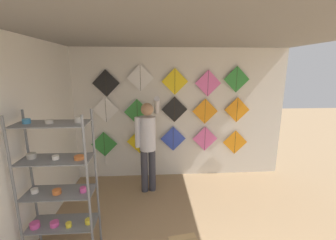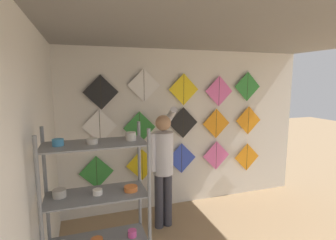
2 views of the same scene
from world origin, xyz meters
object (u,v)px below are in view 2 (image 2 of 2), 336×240
(kite_5, at_px, (100,126))
(kite_0, at_px, (97,175))
(kite_13, at_px, (219,91))
(shelf_rack, at_px, (97,224))
(kite_4, at_px, (247,157))
(kite_6, at_px, (140,128))
(kite_8, at_px, (216,123))
(shopkeeper, at_px, (163,161))
(kite_9, at_px, (248,120))
(kite_11, at_px, (144,85))
(kite_1, at_px, (142,165))
(kite_7, at_px, (183,123))
(kite_10, at_px, (101,92))
(kite_14, at_px, (247,87))
(kite_3, at_px, (216,156))
(kite_12, at_px, (184,89))
(kite_2, at_px, (182,158))

(kite_5, bearing_deg, kite_0, -179.27)
(kite_13, bearing_deg, shelf_rack, -138.14)
(kite_4, height_order, kite_6, kite_6)
(kite_8, distance_m, kite_13, 0.60)
(kite_4, relative_size, kite_6, 1.00)
(shopkeeper, distance_m, kite_9, 2.06)
(kite_8, height_order, kite_11, kite_11)
(kite_1, height_order, kite_7, kite_7)
(kite_10, bearing_deg, shelf_rack, -96.23)
(kite_7, height_order, kite_11, kite_11)
(kite_9, relative_size, kite_11, 1.00)
(kite_9, distance_m, kite_11, 2.18)
(shelf_rack, bearing_deg, kite_14, 35.42)
(kite_0, relative_size, kite_7, 1.38)
(kite_3, xyz_separation_m, kite_5, (-2.12, 0.00, 0.68))
(kite_0, bearing_deg, kite_9, 0.02)
(kite_0, bearing_deg, kite_7, 0.04)
(shelf_rack, bearing_deg, kite_3, 42.11)
(shopkeeper, height_order, kite_7, shopkeeper)
(kite_5, relative_size, kite_9, 1.00)
(kite_12, bearing_deg, kite_14, 0.00)
(kite_10, distance_m, kite_14, 2.71)
(kite_2, relative_size, kite_5, 1.00)
(shelf_rack, bearing_deg, kite_13, 41.86)
(kite_8, bearing_deg, shopkeeper, -154.39)
(kite_3, distance_m, kite_10, 2.42)
(kite_1, xyz_separation_m, kite_11, (0.05, 0.00, 1.36))
(kite_0, relative_size, kite_12, 1.38)
(kite_0, xyz_separation_m, kite_13, (2.22, 0.00, 1.33))
(kite_3, relative_size, kite_4, 1.00)
(shopkeeper, bearing_deg, kite_13, 15.32)
(kite_3, height_order, kite_12, kite_12)
(shelf_rack, bearing_deg, kite_9, 34.91)
(shelf_rack, relative_size, kite_11, 3.42)
(shopkeeper, xyz_separation_m, kite_0, (-0.95, 0.59, -0.31))
(kite_10, bearing_deg, kite_12, 0.00)
(shelf_rack, height_order, kite_11, kite_11)
(kite_6, height_order, kite_14, kite_14)
(kite_4, relative_size, kite_10, 1.00)
(kite_5, xyz_separation_m, kite_14, (2.75, 0.00, 0.61))
(kite_2, relative_size, kite_8, 1.00)
(kite_4, xyz_separation_m, kite_10, (-2.77, 0.00, 1.32))
(kite_7, xyz_separation_m, kite_11, (-0.70, 0.00, 0.66))
(shopkeeper, bearing_deg, kite_12, 36.40)
(kite_7, height_order, kite_13, kite_13)
(shopkeeper, height_order, kite_1, shopkeeper)
(kite_12, distance_m, kite_13, 0.70)
(kite_7, bearing_deg, kite_11, 180.00)
(kite_3, height_order, kite_5, kite_5)
(kite_0, relative_size, kite_4, 1.38)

